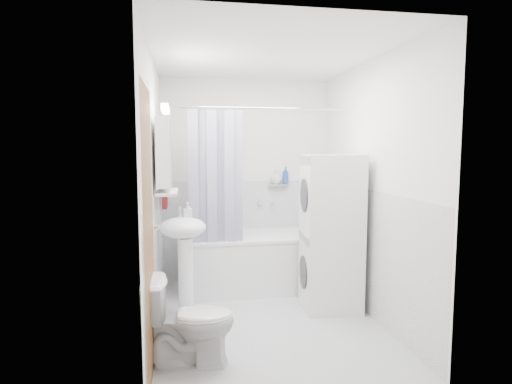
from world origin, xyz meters
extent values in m
plane|color=#BABABF|center=(0.00, 0.00, 0.00)|extent=(2.60, 2.60, 0.00)
plane|color=white|center=(0.00, 1.30, 1.20)|extent=(2.00, 0.00, 2.00)
plane|color=white|center=(0.00, -1.30, 1.20)|extent=(2.00, 0.00, 2.00)
plane|color=white|center=(-1.00, 0.00, 1.20)|extent=(0.00, 2.60, 2.60)
plane|color=white|center=(1.00, 0.00, 1.20)|extent=(0.00, 2.60, 2.60)
plane|color=white|center=(0.00, 0.00, 2.40)|extent=(2.60, 2.60, 0.00)
plane|color=silver|center=(0.00, 1.29, 0.60)|extent=(1.98, 0.00, 1.98)
plane|color=silver|center=(-0.99, 0.00, 0.60)|extent=(0.00, 2.58, 2.58)
plane|color=silver|center=(0.99, 0.00, 0.60)|extent=(0.00, 2.58, 2.58)
plane|color=brown|center=(-0.98, -0.88, 1.00)|extent=(0.00, 2.00, 2.00)
cylinder|color=silver|center=(-0.95, -0.55, 1.00)|extent=(0.04, 0.04, 0.04)
cube|color=white|center=(0.11, 0.92, 0.30)|extent=(1.61, 0.75, 0.59)
cube|color=white|center=(0.11, 0.92, 0.61)|extent=(1.63, 0.77, 0.03)
cube|color=silver|center=(0.11, 0.92, 0.49)|extent=(1.43, 0.57, 0.20)
cylinder|color=silver|center=(0.31, 1.25, 0.94)|extent=(0.04, 0.12, 0.04)
cylinder|color=silver|center=(0.11, 0.59, 2.00)|extent=(1.81, 0.02, 0.02)
cube|color=#161447|center=(-0.64, 0.59, 1.25)|extent=(0.10, 0.02, 1.45)
cube|color=#161447|center=(-0.55, 0.59, 1.25)|extent=(0.10, 0.02, 1.45)
cube|color=#161447|center=(-0.46, 0.59, 1.25)|extent=(0.10, 0.02, 1.45)
cube|color=#161447|center=(-0.37, 0.59, 1.25)|extent=(0.10, 0.02, 1.45)
cube|color=#161447|center=(-0.28, 0.59, 1.25)|extent=(0.10, 0.02, 1.45)
cube|color=#161447|center=(-0.19, 0.59, 1.25)|extent=(0.10, 0.02, 1.45)
ellipsoid|color=white|center=(-0.76, 0.22, 0.85)|extent=(0.44, 0.37, 0.20)
cylinder|color=white|center=(-0.74, 0.22, 0.38)|extent=(0.14, 0.14, 0.75)
cylinder|color=silver|center=(-0.78, 0.36, 0.97)|extent=(0.03, 0.03, 0.14)
cylinder|color=silver|center=(-0.78, 0.32, 1.03)|extent=(0.02, 0.10, 0.02)
cube|color=white|center=(-0.91, 0.10, 1.55)|extent=(0.12, 0.50, 0.60)
cube|color=white|center=(-0.84, 0.10, 1.55)|extent=(0.01, 0.47, 0.57)
cube|color=#FFEABF|center=(-0.89, 0.10, 1.93)|extent=(0.06, 0.45, 0.06)
cube|color=silver|center=(-0.89, 0.10, 1.20)|extent=(0.18, 0.54, 0.02)
cube|color=silver|center=(0.36, 1.24, 1.15)|extent=(0.22, 0.06, 0.02)
cube|color=maroon|center=(-0.94, 0.75, 1.35)|extent=(0.05, 0.32, 0.75)
cube|color=maroon|center=(-0.91, 0.75, 1.69)|extent=(0.03, 0.28, 0.08)
cylinder|color=silver|center=(-0.95, 0.75, 1.73)|extent=(0.02, 0.04, 0.02)
cube|color=white|center=(0.68, 0.19, 0.38)|extent=(0.58, 0.58, 0.76)
cylinder|color=#2D2D33|center=(0.41, 0.19, 0.37)|extent=(0.05, 0.32, 0.32)
cube|color=gray|center=(0.41, 0.19, 0.72)|extent=(0.05, 0.48, 0.08)
cube|color=white|center=(0.68, 0.19, 1.14)|extent=(0.58, 0.58, 0.76)
cylinder|color=#2D2D33|center=(0.41, 0.19, 1.14)|extent=(0.05, 0.32, 0.32)
cube|color=gray|center=(0.41, 0.19, 1.48)|extent=(0.05, 0.48, 0.08)
imported|color=white|center=(-0.72, -0.72, 0.33)|extent=(0.68, 0.39, 0.65)
imported|color=gray|center=(-0.71, 0.25, 0.95)|extent=(0.08, 0.17, 0.08)
imported|color=gray|center=(-0.89, -0.05, 1.25)|extent=(0.07, 0.18, 0.07)
imported|color=gray|center=(-0.89, 0.22, 1.26)|extent=(0.10, 0.09, 0.10)
imported|color=gray|center=(0.35, 1.24, 1.23)|extent=(0.13, 0.17, 0.13)
imported|color=#27449F|center=(0.47, 1.24, 1.20)|extent=(0.08, 0.21, 0.08)
camera|label=1|loc=(-0.75, -3.77, 1.58)|focal=30.00mm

